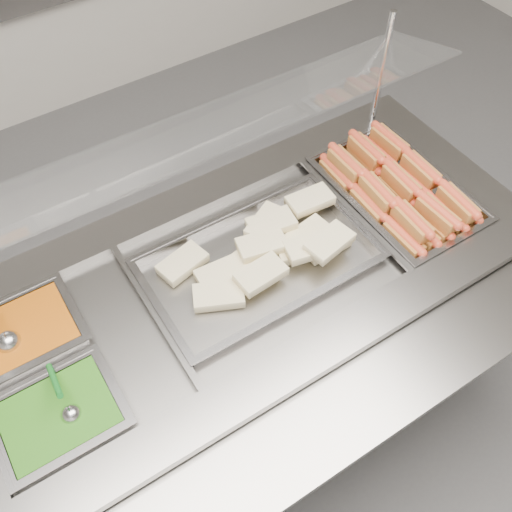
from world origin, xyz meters
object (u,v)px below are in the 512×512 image
pan_wraps (259,264)px  ladle (8,340)px  steam_counter (245,340)px  serving_spoon (69,408)px  sneeze_guard (198,135)px  pan_hotdogs (395,197)px

pan_wraps → ladle: ladle is taller
steam_counter → serving_spoon: 0.69m
sneeze_guard → pan_hotdogs: 0.69m
steam_counter → sneeze_guard: (0.00, 0.19, 0.72)m
pan_wraps → steam_counter: bearing=178.8°
pan_hotdogs → serving_spoon: 1.11m
steam_counter → ladle: size_ratio=9.45×
sneeze_guard → ladle: 0.69m
pan_hotdogs → ladle: (-1.16, 0.14, 0.04)m
pan_hotdogs → pan_wraps: 0.50m
pan_wraps → sneeze_guard: bearing=104.2°
pan_hotdogs → serving_spoon: serving_spoon is taller
sneeze_guard → serving_spoon: (-0.55, -0.32, -0.31)m
sneeze_guard → pan_hotdogs: (0.55, -0.20, -0.36)m
sneeze_guard → pan_wraps: sneeze_guard is taller
sneeze_guard → steam_counter: bearing=-91.1°
ladle → steam_counter: bearing=-11.9°
sneeze_guard → pan_wraps: size_ratio=2.41×
steam_counter → sneeze_guard: bearing=88.9°
steam_counter → pan_hotdogs: pan_hotdogs is taller
pan_hotdogs → serving_spoon: (-1.10, -0.11, 0.05)m
steam_counter → ladle: 0.74m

